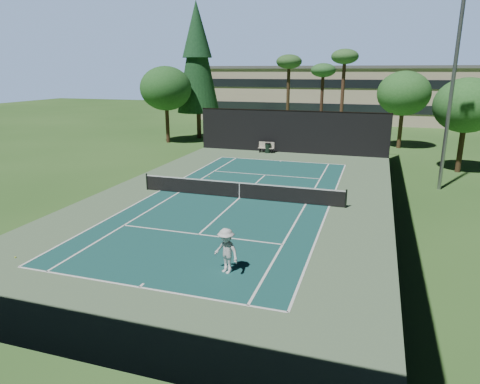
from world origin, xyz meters
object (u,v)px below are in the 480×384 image
(tennis_ball_b, at_px, (254,184))
(tennis_ball_d, at_px, (209,177))
(tennis_ball_a, at_px, (15,257))
(park_bench, at_px, (266,147))
(player, at_px, (226,251))
(tennis_ball_c, at_px, (271,187))
(tennis_net, at_px, (239,190))
(trash_bin, at_px, (268,148))

(tennis_ball_b, relative_size, tennis_ball_d, 1.05)
(tennis_ball_a, distance_m, park_bench, 26.89)
(player, xyz_separation_m, tennis_ball_b, (-2.67, 13.18, -0.87))
(tennis_ball_d, xyz_separation_m, park_bench, (1.58, 10.88, 0.51))
(tennis_ball_b, bearing_deg, park_bench, 100.19)
(park_bench, bearing_deg, tennis_ball_c, -74.32)
(tennis_ball_c, bearing_deg, tennis_net, -111.01)
(tennis_ball_a, relative_size, tennis_ball_d, 1.00)
(player, distance_m, park_bench, 25.58)
(player, relative_size, tennis_ball_b, 24.01)
(tennis_ball_a, bearing_deg, player, 9.29)
(tennis_ball_a, distance_m, tennis_ball_c, 16.21)
(tennis_ball_a, height_order, tennis_ball_b, tennis_ball_b)
(tennis_ball_a, relative_size, tennis_ball_c, 0.98)
(tennis_ball_c, xyz_separation_m, tennis_ball_d, (-5.00, 1.32, -0.00))
(tennis_net, xyz_separation_m, tennis_ball_a, (-6.29, -11.22, -0.52))
(tennis_ball_a, distance_m, tennis_ball_d, 15.89)
(tennis_net, relative_size, trash_bin, 13.65)
(player, height_order, tennis_ball_c, player)
(tennis_ball_c, relative_size, trash_bin, 0.08)
(player, distance_m, tennis_ball_a, 9.06)
(tennis_ball_a, bearing_deg, park_bench, 81.27)
(tennis_ball_c, xyz_separation_m, trash_bin, (-3.26, 12.10, 0.44))
(tennis_ball_d, relative_size, trash_bin, 0.08)
(tennis_ball_c, distance_m, park_bench, 12.69)
(tennis_ball_a, bearing_deg, tennis_ball_b, 66.96)
(tennis_ball_a, xyz_separation_m, trash_bin, (4.25, 26.47, 0.44))
(tennis_ball_c, height_order, tennis_ball_d, tennis_ball_c)
(tennis_net, distance_m, player, 10.11)
(player, xyz_separation_m, tennis_ball_a, (-8.90, -1.46, -0.87))
(player, xyz_separation_m, tennis_ball_d, (-6.39, 14.24, -0.87))
(park_bench, bearing_deg, tennis_ball_a, -98.73)
(tennis_ball_a, relative_size, park_bench, 0.05)
(tennis_net, xyz_separation_m, tennis_ball_c, (1.21, 3.15, -0.52))
(tennis_ball_b, bearing_deg, tennis_ball_c, -11.78)
(tennis_ball_b, relative_size, tennis_ball_c, 1.02)
(player, height_order, tennis_ball_b, player)
(tennis_ball_a, bearing_deg, tennis_net, 60.70)
(trash_bin, bearing_deg, tennis_ball_c, -74.94)
(tennis_net, height_order, tennis_ball_c, tennis_net)
(tennis_ball_a, xyz_separation_m, tennis_ball_d, (2.50, 15.69, -0.00))
(tennis_ball_a, xyz_separation_m, tennis_ball_c, (7.50, 14.37, 0.00))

